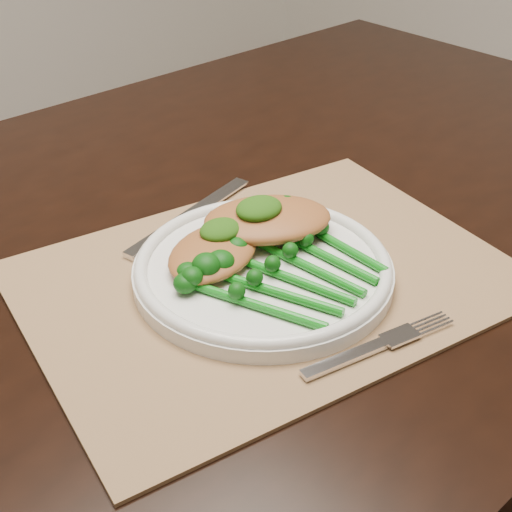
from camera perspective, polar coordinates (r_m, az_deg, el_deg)
dining_table at (r=1.08m, az=-3.51°, el=-14.73°), size 1.64×0.98×0.75m
placemat at (r=0.74m, az=0.95°, el=-1.82°), size 0.53×0.42×0.00m
dinner_plate at (r=0.73m, az=0.57°, el=-0.96°), size 0.27×0.27×0.02m
knife at (r=0.83m, az=-6.20°, el=2.65°), size 0.21×0.07×0.01m
fork at (r=0.66m, az=10.53°, el=-6.70°), size 0.17×0.04×0.01m
chicken_fillet_left at (r=0.73m, az=-3.46°, el=0.31°), size 0.14×0.12×0.02m
chicken_fillet_right at (r=0.77m, az=0.93°, el=2.96°), size 0.17×0.15×0.03m
pesto_dollop_left at (r=0.74m, az=-2.84°, el=2.10°), size 0.05×0.04×0.02m
pesto_dollop_right at (r=0.76m, az=0.24°, el=3.83°), size 0.05×0.04×0.02m
broccolini_bundle at (r=0.71m, az=3.43°, el=-1.28°), size 0.20×0.21×0.04m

